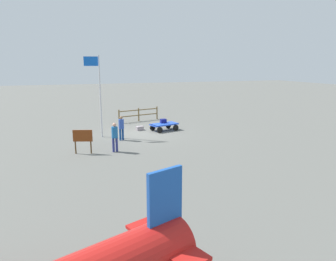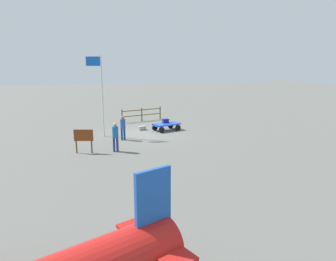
% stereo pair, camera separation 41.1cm
% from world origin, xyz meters
% --- Properties ---
extents(ground_plane, '(120.00, 120.00, 0.00)m').
position_xyz_m(ground_plane, '(0.00, 0.00, 0.00)').
color(ground_plane, '#61615C').
extents(luggage_cart, '(2.27, 1.59, 0.55)m').
position_xyz_m(luggage_cart, '(-1.84, -0.37, 0.41)').
color(luggage_cart, blue).
rests_on(luggage_cart, ground).
extents(suitcase_maroon, '(0.44, 0.38, 0.30)m').
position_xyz_m(suitcase_maroon, '(-1.88, -0.66, 0.70)').
color(suitcase_maroon, navy).
rests_on(suitcase_maroon, luggage_cart).
extents(suitcase_dark, '(0.61, 0.47, 0.30)m').
position_xyz_m(suitcase_dark, '(-0.11, -1.14, 0.15)').
color(suitcase_dark, gray).
rests_on(suitcase_dark, ground).
extents(worker_lead, '(0.41, 0.41, 1.71)m').
position_xyz_m(worker_lead, '(2.67, 4.21, 1.01)').
color(worker_lead, navy).
rests_on(worker_lead, ground).
extents(worker_trailing, '(0.45, 0.45, 1.63)m').
position_xyz_m(worker_trailing, '(1.80, 1.56, 0.96)').
color(worker_trailing, navy).
rests_on(worker_trailing, ground).
extents(flagpole, '(1.03, 0.21, 5.60)m').
position_xyz_m(flagpole, '(3.03, 0.15, 3.36)').
color(flagpole, silver).
rests_on(flagpole, ground).
extents(signboard, '(1.06, 0.39, 1.38)m').
position_xyz_m(signboard, '(4.45, 3.98, 0.93)').
color(signboard, '#4C3319').
rests_on(signboard, ground).
extents(wooden_fence, '(3.82, 1.04, 1.18)m').
position_xyz_m(wooden_fence, '(-0.98, -4.95, 0.67)').
color(wooden_fence, brown).
rests_on(wooden_fence, ground).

